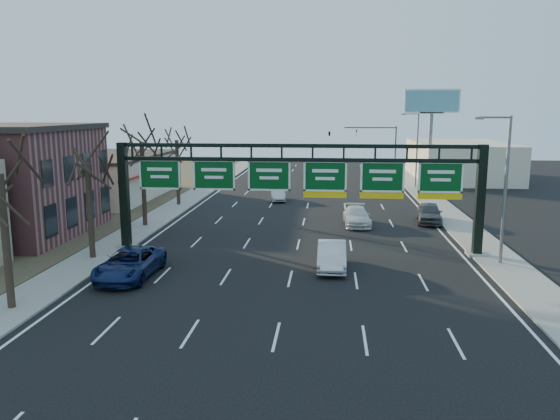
# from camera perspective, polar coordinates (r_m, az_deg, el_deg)

# --- Properties ---
(ground) EXTENTS (160.00, 160.00, 0.00)m
(ground) POSITION_cam_1_polar(r_m,az_deg,el_deg) (28.95, 0.77, -8.37)
(ground) COLOR black
(ground) RESTS_ON ground
(sidewalk_left) EXTENTS (3.00, 120.00, 0.12)m
(sidewalk_left) POSITION_cam_1_polar(r_m,az_deg,el_deg) (50.48, -12.06, -0.42)
(sidewalk_left) COLOR gray
(sidewalk_left) RESTS_ON ground
(sidewalk_right) EXTENTS (3.00, 120.00, 0.12)m
(sidewalk_right) POSITION_cam_1_polar(r_m,az_deg,el_deg) (49.40, 17.62, -0.91)
(sidewalk_right) COLOR gray
(sidewalk_right) RESTS_ON ground
(dirt_strip_left) EXTENTS (21.00, 120.00, 0.06)m
(dirt_strip_left) POSITION_cam_1_polar(r_m,az_deg,el_deg) (55.33, -24.21, -0.20)
(dirt_strip_left) COLOR #473D2B
(dirt_strip_left) RESTS_ON ground
(lane_markings) EXTENTS (21.60, 120.00, 0.01)m
(lane_markings) POSITION_cam_1_polar(r_m,az_deg,el_deg) (48.28, 2.62, -0.75)
(lane_markings) COLOR white
(lane_markings) RESTS_ON ground
(sign_gantry) EXTENTS (24.60, 1.20, 7.20)m
(sign_gantry) POSITION_cam_1_polar(r_m,az_deg,el_deg) (35.69, 2.05, 2.84)
(sign_gantry) COLOR black
(sign_gantry) RESTS_ON ground
(brick_block) EXTENTS (10.40, 12.40, 8.30)m
(brick_block) POSITION_cam_1_polar(r_m,az_deg,el_deg) (45.31, -26.26, 2.78)
(brick_block) COLOR #8F4E4E
(brick_block) RESTS_ON ground
(cream_strip) EXTENTS (10.90, 18.40, 4.70)m
(cream_strip) POSITION_cam_1_polar(r_m,az_deg,el_deg) (61.47, -17.42, 3.40)
(cream_strip) COLOR beige
(cream_strip) RESTS_ON ground
(building_right_distant) EXTENTS (12.00, 20.00, 5.00)m
(building_right_distant) POSITION_cam_1_polar(r_m,az_deg,el_deg) (79.67, 18.24, 4.94)
(building_right_distant) COLOR beige
(building_right_distant) RESTS_ON ground
(tree_gantry) EXTENTS (3.60, 3.60, 8.48)m
(tree_gantry) POSITION_cam_1_polar(r_m,az_deg,el_deg) (35.67, -19.62, 6.26)
(tree_gantry) COLOR black
(tree_gantry) RESTS_ON sidewalk_left
(tree_mid) EXTENTS (3.60, 3.60, 9.24)m
(tree_mid) POSITION_cam_1_polar(r_m,az_deg,el_deg) (44.91, -14.33, 8.20)
(tree_mid) COLOR black
(tree_mid) RESTS_ON sidewalk_left
(tree_far) EXTENTS (3.60, 3.60, 8.86)m
(tree_far) POSITION_cam_1_polar(r_m,az_deg,el_deg) (54.45, -10.79, 8.27)
(tree_far) COLOR black
(tree_far) RESTS_ON sidewalk_left
(streetlight_near) EXTENTS (2.15, 0.22, 9.00)m
(streetlight_near) POSITION_cam_1_polar(r_m,az_deg,el_deg) (35.16, 22.34, 2.70)
(streetlight_near) COLOR slate
(streetlight_near) RESTS_ON sidewalk_right
(streetlight_far) EXTENTS (2.15, 0.22, 9.00)m
(streetlight_far) POSITION_cam_1_polar(r_m,az_deg,el_deg) (68.26, 14.03, 6.51)
(streetlight_far) COLOR slate
(streetlight_far) RESTS_ON sidewalk_right
(billboard_right) EXTENTS (7.00, 0.50, 12.00)m
(billboard_right) POSITION_cam_1_polar(r_m,az_deg,el_deg) (73.46, 15.56, 9.80)
(billboard_right) COLOR slate
(billboard_right) RESTS_ON ground
(traffic_signal_mast) EXTENTS (10.16, 0.54, 7.00)m
(traffic_signal_mast) POSITION_cam_1_polar(r_m,az_deg,el_deg) (82.50, 7.77, 7.62)
(traffic_signal_mast) COLOR black
(traffic_signal_mast) RESTS_ON ground
(car_blue_suv) EXTENTS (2.82, 5.87, 1.61)m
(car_blue_suv) POSITION_cam_1_polar(r_m,az_deg,el_deg) (31.99, -15.43, -5.41)
(car_blue_suv) COLOR #121F4F
(car_blue_suv) RESTS_ON ground
(car_silver_sedan) EXTENTS (1.67, 4.78, 1.57)m
(car_silver_sedan) POSITION_cam_1_polar(r_m,az_deg,el_deg) (32.71, 5.43, -4.76)
(car_silver_sedan) COLOR #BCBCC2
(car_silver_sedan) RESTS_ON ground
(car_white_wagon) EXTENTS (2.26, 5.16, 1.47)m
(car_white_wagon) POSITION_cam_1_polar(r_m,az_deg,el_deg) (45.24, 8.02, -0.65)
(car_white_wagon) COLOR silver
(car_white_wagon) RESTS_ON ground
(car_grey_far) EXTENTS (2.53, 5.10, 1.67)m
(car_grey_far) POSITION_cam_1_polar(r_m,az_deg,el_deg) (47.42, 15.32, -0.29)
(car_grey_far) COLOR #404345
(car_grey_far) RESTS_ON ground
(car_silver_distant) EXTENTS (1.95, 4.20, 1.33)m
(car_silver_distant) POSITION_cam_1_polar(r_m,az_deg,el_deg) (57.03, -0.21, 1.65)
(car_silver_distant) COLOR #B0AFB4
(car_silver_distant) RESTS_ON ground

